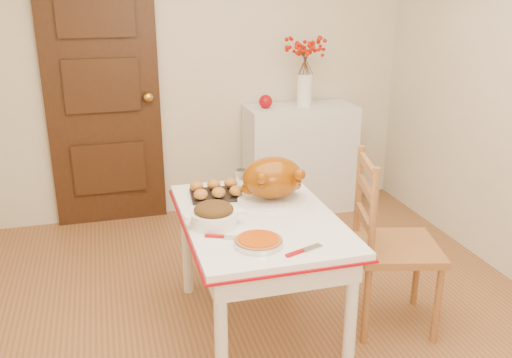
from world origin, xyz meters
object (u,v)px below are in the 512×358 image
object	(u,v)px
sideboard	(300,159)
kitchen_table	(258,273)
pumpkin_pie	(258,241)
turkey_platter	(273,180)
chair_oak	(397,243)

from	to	relation	value
sideboard	kitchen_table	distance (m)	1.79
pumpkin_pie	turkey_platter	bearing A→B (deg)	66.13
chair_oak	pumpkin_pie	distance (m)	0.88
kitchen_table	chair_oak	world-z (taller)	chair_oak
sideboard	kitchen_table	bearing A→B (deg)	-116.95
turkey_platter	pumpkin_pie	world-z (taller)	turkey_platter
turkey_platter	pumpkin_pie	xyz separation A→B (m)	(-0.22, -0.51, -0.10)
sideboard	kitchen_table	size ratio (longest dim) A/B	0.77
turkey_platter	pumpkin_pie	bearing A→B (deg)	-124.68
sideboard	kitchen_table	xyz separation A→B (m)	(-0.81, -1.60, -0.10)
kitchen_table	pumpkin_pie	size ratio (longest dim) A/B	5.15
sideboard	pumpkin_pie	distance (m)	2.16
kitchen_table	sideboard	bearing A→B (deg)	63.05
chair_oak	turkey_platter	xyz separation A→B (m)	(-0.61, 0.31, 0.32)
chair_oak	turkey_platter	bearing A→B (deg)	77.76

